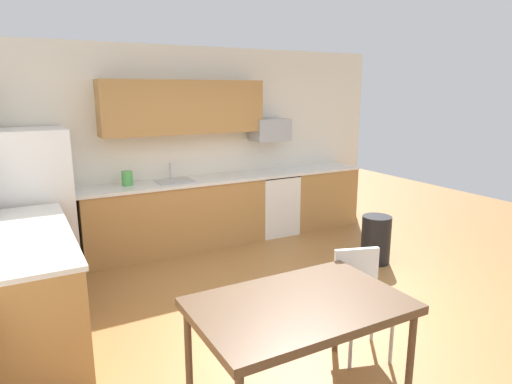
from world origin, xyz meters
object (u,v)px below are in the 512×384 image
(microwave, at_px, (270,130))
(kettle, at_px, (127,179))
(oven_range, at_px, (273,203))
(chair_near_table, at_px, (361,293))
(trash_bin, at_px, (376,239))
(refrigerator, at_px, (37,204))
(dining_table, at_px, (299,310))

(microwave, height_order, kettle, microwave)
(oven_range, distance_m, chair_near_table, 3.21)
(microwave, bearing_deg, trash_bin, -74.13)
(refrigerator, bearing_deg, kettle, 7.00)
(refrigerator, distance_m, chair_near_table, 3.71)
(microwave, bearing_deg, chair_near_table, -107.47)
(dining_table, bearing_deg, oven_range, 61.72)
(dining_table, xyz_separation_m, trash_bin, (2.31, 1.69, -0.40))
(kettle, bearing_deg, chair_near_table, -69.98)
(oven_range, bearing_deg, refrigerator, -178.56)
(oven_range, height_order, kettle, kettle)
(oven_range, bearing_deg, dining_table, -118.28)
(dining_table, height_order, trash_bin, dining_table)
(refrigerator, relative_size, dining_table, 1.22)
(microwave, xyz_separation_m, trash_bin, (0.50, -1.77, -1.25))
(chair_near_table, bearing_deg, kettle, 110.02)
(oven_range, bearing_deg, trash_bin, -73.23)
(microwave, relative_size, chair_near_table, 0.64)
(chair_near_table, xyz_separation_m, trash_bin, (1.50, 1.38, -0.20))
(refrigerator, relative_size, chair_near_table, 2.01)
(microwave, relative_size, kettle, 2.70)
(microwave, xyz_separation_m, chair_near_table, (-0.99, -3.15, -1.04))
(oven_range, distance_m, microwave, 1.10)
(refrigerator, height_order, chair_near_table, refrigerator)
(microwave, height_order, chair_near_table, microwave)
(dining_table, bearing_deg, refrigerator, 112.67)
(refrigerator, bearing_deg, dining_table, -67.33)
(refrigerator, distance_m, trash_bin, 4.05)
(oven_range, height_order, trash_bin, oven_range)
(oven_range, distance_m, kettle, 2.20)
(chair_near_table, bearing_deg, oven_range, 72.00)
(refrigerator, height_order, kettle, refrigerator)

